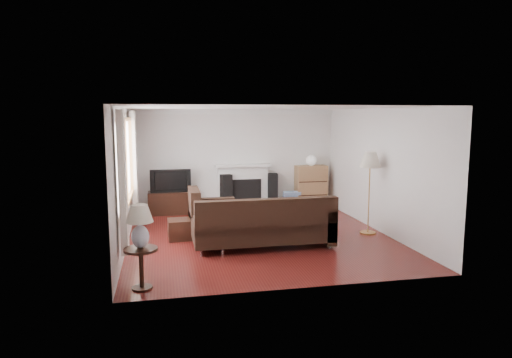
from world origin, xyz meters
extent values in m
cube|color=#541612|center=(0.00, 0.00, 0.00)|extent=(5.10, 5.60, 0.04)
cube|color=white|center=(0.00, 0.00, 2.50)|extent=(5.10, 5.60, 0.04)
cube|color=silver|center=(0.00, 2.75, 1.25)|extent=(5.00, 0.04, 2.50)
cube|color=silver|center=(0.00, -2.75, 1.25)|extent=(5.00, 0.04, 2.50)
cube|color=silver|center=(-2.50, 0.00, 1.25)|extent=(0.04, 5.50, 2.50)
cube|color=silver|center=(2.50, 0.00, 1.25)|extent=(0.04, 5.50, 2.50)
cube|color=olive|center=(-2.45, -0.20, 1.55)|extent=(0.12, 2.74, 1.54)
cube|color=silver|center=(-2.40, -1.72, 1.40)|extent=(0.10, 0.35, 2.10)
cube|color=silver|center=(-2.40, 1.32, 1.40)|extent=(0.10, 0.35, 2.10)
cube|color=white|center=(0.15, 2.64, 0.57)|extent=(1.40, 0.26, 1.15)
cube|color=black|center=(-1.64, 2.48, 0.27)|extent=(1.08, 0.49, 0.54)
imported|color=black|center=(-1.64, 2.48, 0.82)|extent=(0.96, 0.13, 0.55)
cube|color=black|center=(-0.30, 2.54, 0.46)|extent=(0.33, 0.36, 0.92)
cube|color=black|center=(0.90, 2.55, 0.45)|extent=(0.30, 0.34, 0.90)
cube|color=#9B7048|center=(1.91, 2.53, 0.54)|extent=(0.79, 0.37, 1.08)
sphere|color=white|center=(1.91, 2.53, 1.22)|extent=(0.26, 0.26, 0.26)
cube|color=black|center=(-0.07, -0.66, 0.44)|extent=(2.72, 1.99, 0.88)
cube|color=#A0754D|center=(-0.14, 0.93, 0.21)|extent=(1.17, 0.82, 0.42)
cube|color=black|center=(-1.52, 0.13, 0.19)|extent=(0.47, 0.47, 0.38)
cube|color=#AB7A3B|center=(2.19, -0.22, 0.82)|extent=(0.55, 0.55, 1.65)
cube|color=black|center=(-2.15, -2.32, 0.29)|extent=(0.46, 0.46, 0.57)
cube|color=silver|center=(-2.15, -2.32, 0.87)|extent=(0.37, 0.37, 0.59)
camera|label=1|loc=(-1.84, -8.52, 2.37)|focal=32.00mm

